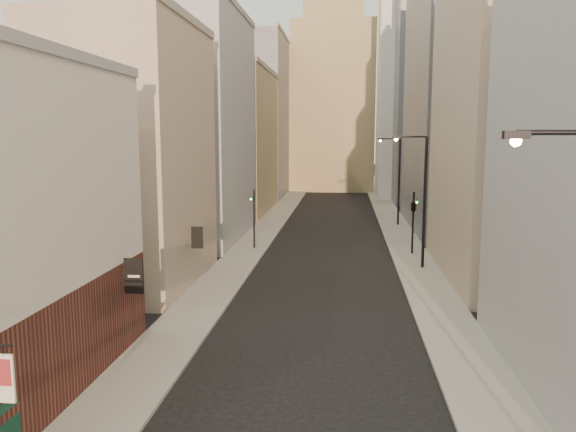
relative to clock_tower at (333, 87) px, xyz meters
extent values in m
cube|color=gray|center=(-5.50, -37.00, -17.56)|extent=(3.00, 140.00, 0.15)
cube|color=gray|center=(7.50, -37.00, -17.56)|extent=(3.00, 140.00, 0.15)
cube|color=gray|center=(-7.20, -83.00, -5.53)|extent=(0.60, 16.00, 0.40)
cube|color=#1C52A4|center=(-6.95, -85.80, -15.43)|extent=(0.08, 0.40, 0.50)
cube|color=black|center=(-6.30, -78.00, -14.03)|extent=(0.80, 0.08, 1.50)
cube|color=black|center=(-6.30, -68.00, -14.23)|extent=(0.70, 0.08, 1.30)
cube|color=#BDA693|center=(-11.00, -66.00, -9.63)|extent=(8.00, 12.00, 16.00)
cube|color=gray|center=(-11.00, -50.00, -7.63)|extent=(8.00, 16.00, 20.00)
cube|color=#918159|center=(-11.00, -32.00, -9.13)|extent=(8.00, 18.00, 17.00)
cube|color=gray|center=(-11.00, -12.00, -5.63)|extent=(8.00, 20.00, 24.00)
cube|color=#BDA693|center=(13.00, -62.00, -7.63)|extent=(8.00, 16.00, 20.00)
cube|color=gray|center=(13.00, -42.00, -4.63)|extent=(8.00, 20.00, 26.00)
cube|color=gray|center=(19.00, -14.00, 7.37)|extent=(20.00, 22.00, 50.00)
cube|color=#918159|center=(0.00, 0.00, -3.63)|extent=(14.00, 14.00, 28.00)
cube|color=#918159|center=(0.00, 0.00, 13.37)|extent=(10.00, 10.00, 6.00)
cube|color=silver|center=(11.00, -14.00, -0.63)|extent=(8.00, 8.00, 34.00)
cylinder|color=black|center=(7.20, -86.63, -8.21)|extent=(2.09, 0.16, 0.13)
cube|color=black|center=(6.16, -86.65, -8.27)|extent=(0.58, 0.24, 0.19)
sphere|color=#FFAC3F|center=(6.16, -86.65, -8.40)|extent=(0.25, 0.25, 0.25)
cylinder|color=black|center=(7.85, -60.42, -13.00)|extent=(0.21, 0.21, 9.27)
cylinder|color=black|center=(6.82, -60.31, -8.36)|extent=(2.06, 0.34, 0.12)
cube|color=black|center=(5.80, -60.20, -8.41)|extent=(0.59, 0.29, 0.19)
sphere|color=#FFAC3F|center=(5.80, -60.20, -8.54)|extent=(0.25, 0.25, 0.25)
cylinder|color=black|center=(7.88, -41.11, -13.12)|extent=(0.20, 0.20, 9.02)
cylinder|color=black|center=(6.87, -41.08, -8.61)|extent=(2.01, 0.19, 0.12)
cube|color=black|center=(5.87, -41.04, -8.66)|extent=(0.56, 0.24, 0.18)
sphere|color=#FFAC3F|center=(5.87, -41.04, -8.79)|extent=(0.24, 0.24, 0.24)
cylinder|color=black|center=(-5.08, -54.74, -15.13)|extent=(0.16, 0.16, 5.00)
imported|color=black|center=(-5.08, -54.74, -13.43)|extent=(0.45, 0.45, 1.04)
sphere|color=#19E533|center=(-5.33, -54.74, -13.43)|extent=(0.16, 0.16, 0.16)
cylinder|color=black|center=(7.67, -55.68, -15.13)|extent=(0.16, 0.16, 5.00)
imported|color=black|center=(7.67, -55.68, -13.43)|extent=(0.81, 0.81, 1.49)
sphere|color=#19E533|center=(7.92, -55.68, -13.43)|extent=(0.16, 0.16, 0.16)
camera|label=1|loc=(2.35, -99.81, -8.28)|focal=35.00mm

